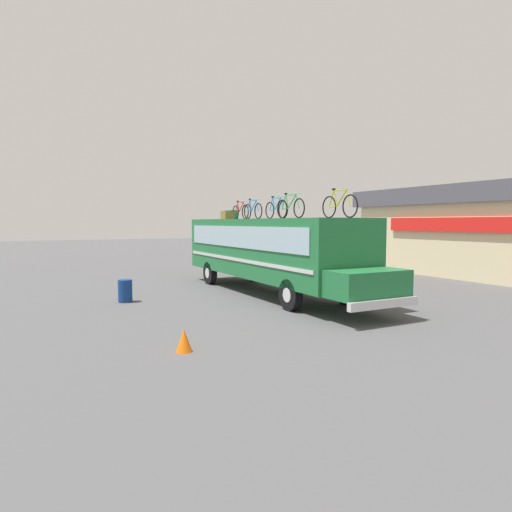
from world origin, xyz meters
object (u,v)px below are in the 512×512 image
luggage_bag_2 (228,215)px  trash_bin (125,291)px  rooftop_bicycle_1 (240,211)px  rooftop_bicycle_2 (253,210)px  rooftop_bicycle_5 (339,205)px  traffic_cone (184,340)px  rooftop_bicycle_3 (276,209)px  bus (269,249)px  rooftop_bicycle_4 (290,208)px  luggage_bag_1 (231,215)px

luggage_bag_2 → trash_bin: 6.63m
rooftop_bicycle_1 → trash_bin: bearing=-67.5°
rooftop_bicycle_2 → rooftop_bicycle_5: bearing=5.5°
rooftop_bicycle_1 → traffic_cone: 11.23m
rooftop_bicycle_3 → rooftop_bicycle_5: size_ratio=0.94×
bus → rooftop_bicycle_4: bearing=-10.9°
luggage_bag_1 → rooftop_bicycle_2: (3.30, -0.50, 0.14)m
rooftop_bicycle_2 → bus: bearing=6.5°
rooftop_bicycle_4 → trash_bin: bearing=-119.6°
luggage_bag_2 → trash_bin: bearing=-61.0°
luggage_bag_1 → rooftop_bicycle_3: (4.95, -0.34, 0.15)m
rooftop_bicycle_2 → rooftop_bicycle_1: bearing=170.9°
luggage_bag_2 → rooftop_bicycle_1: (0.58, 0.38, 0.17)m
rooftop_bicycle_1 → bus: bearing=-3.0°
luggage_bag_1 → trash_bin: size_ratio=0.93×
rooftop_bicycle_2 → traffic_cone: (7.34, -5.46, -3.06)m
rooftop_bicycle_3 → trash_bin: (-1.12, -5.53, -2.93)m
luggage_bag_2 → rooftop_bicycle_1: rooftop_bicycle_1 is taller
rooftop_bicycle_3 → traffic_cone: size_ratio=3.30×
rooftop_bicycle_3 → rooftop_bicycle_2: bearing=-174.4°
rooftop_bicycle_4 → trash_bin: rooftop_bicycle_4 is taller
luggage_bag_1 → luggage_bag_2: size_ratio=1.29×
rooftop_bicycle_1 → rooftop_bicycle_4: size_ratio=0.94×
rooftop_bicycle_5 → luggage_bag_1: bearing=179.9°
luggage_bag_1 → rooftop_bicycle_2: 3.34m
rooftop_bicycle_4 → rooftop_bicycle_1: bearing=173.6°
luggage_bag_1 → rooftop_bicycle_3: rooftop_bicycle_3 is taller
luggage_bag_2 → rooftop_bicycle_4: size_ratio=0.33×
rooftop_bicycle_3 → rooftop_bicycle_4: 1.81m
bus → luggage_bag_1: bearing=175.3°
bus → rooftop_bicycle_5: 4.24m
rooftop_bicycle_3 → rooftop_bicycle_4: rooftop_bicycle_4 is taller
luggage_bag_2 → bus: bearing=3.5°
rooftop_bicycle_3 → trash_bin: rooftop_bicycle_3 is taller
rooftop_bicycle_3 → trash_bin: 6.35m
bus → rooftop_bicycle_3: rooftop_bicycle_3 is taller
rooftop_bicycle_2 → luggage_bag_2: bearing=-177.9°
luggage_bag_1 → luggage_bag_2: luggage_bag_1 is taller
luggage_bag_1 → rooftop_bicycle_5: bearing=-0.1°
trash_bin → bus: bearing=83.5°
rooftop_bicycle_1 → trash_bin: 6.78m
luggage_bag_1 → rooftop_bicycle_2: size_ratio=0.46×
rooftop_bicycle_1 → rooftop_bicycle_5: rooftop_bicycle_5 is taller
rooftop_bicycle_1 → rooftop_bicycle_3: rooftop_bicycle_3 is taller
rooftop_bicycle_4 → rooftop_bicycle_5: 1.85m
rooftop_bicycle_1 → trash_bin: rooftop_bicycle_1 is taller
bus → rooftop_bicycle_4: (2.24, -0.43, 1.56)m
rooftop_bicycle_3 → bus: bearing=-176.6°
bus → traffic_cone: 8.47m
rooftop_bicycle_3 → trash_bin: size_ratio=2.11×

